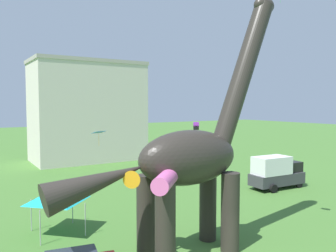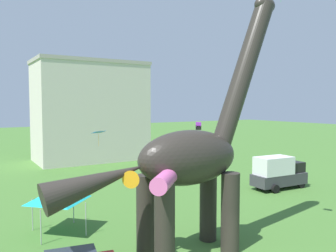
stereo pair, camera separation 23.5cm
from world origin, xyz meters
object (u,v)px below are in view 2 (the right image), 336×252
Objects in this scene: person_watching_child at (234,185)px; festival_canopy_tent at (58,194)px; kite_far_right at (198,126)px; kite_mid_left at (99,132)px; kite_mid_right at (159,179)px; dinosaur_sculpture at (188,158)px; parked_box_truck at (278,172)px.

festival_canopy_tent reaches higher than person_watching_child.
person_watching_child is 13.14m from kite_far_right.
kite_mid_left reaches higher than person_watching_child.
kite_mid_right is (2.86, -7.88, 2.12)m from festival_canopy_tent.
festival_canopy_tent is at bearing 109.96° from kite_mid_right.
festival_canopy_tent is at bearing 135.96° from dinosaur_sculpture.
kite_far_right is (21.10, 13.43, 2.89)m from festival_canopy_tent.
dinosaur_sculpture reaches higher than parked_box_truck.
festival_canopy_tent is at bearing -62.47° from person_watching_child.
kite_mid_left reaches higher than festival_canopy_tent.
kite_mid_right is (-2.43, -1.03, -0.70)m from dinosaur_sculpture.
kite_mid_right reaches higher than festival_canopy_tent.
kite_mid_left is at bearing -79.28° from festival_canopy_tent.
person_watching_child is at bearing 164.77° from parked_box_truck.
dinosaur_sculpture reaches higher than kite_far_right.
person_watching_child is 1.32× the size of kite_mid_left.
kite_far_right is 28.06m from kite_mid_right.
dinosaur_sculpture is 17.85m from parked_box_truck.
person_watching_child is 17.55m from kite_mid_right.
kite_far_right is at bearing 94.45° from parked_box_truck.
dinosaur_sculpture is 15.10× the size of kite_far_right.
kite_far_right is (4.29, 11.45, 4.81)m from person_watching_child.
festival_canopy_tent is 3.21× the size of kite_far_right.
kite_mid_left reaches higher than parked_box_truck.
person_watching_child is at bearing 23.67° from kite_mid_left.
parked_box_truck is 13.53m from kite_far_right.
festival_canopy_tent is (-21.16, -0.45, 0.90)m from parked_box_truck.
festival_canopy_tent is 6.62m from kite_mid_left.
dinosaur_sculpture is 9.10m from festival_canopy_tent.
dinosaur_sculpture is at bearing -127.92° from kite_far_right.
parked_box_truck is (15.86, 7.30, -3.72)m from dinosaur_sculpture.
kite_mid_left is at bearing 123.46° from kite_mid_right.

